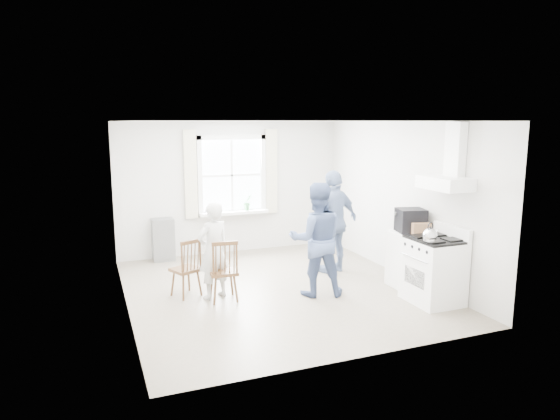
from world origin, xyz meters
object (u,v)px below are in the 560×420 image
object	(u,v)px
stereo_stack	(411,220)
windsor_chair_b	(224,264)
low_cabinet	(408,259)
person_right	(334,222)
windsor_chair_a	(189,262)
person_left	(213,251)
gas_stove	(434,270)
person_mid	(317,239)

from	to	relation	value
stereo_stack	windsor_chair_b	xyz separation A→B (m)	(-2.88, 0.41, -0.51)
windsor_chair_b	low_cabinet	bearing A→B (deg)	-7.65
windsor_chair_b	person_right	distance (m)	2.32
stereo_stack	person_right	distance (m)	1.39
windsor_chair_a	person_left	world-z (taller)	person_left
stereo_stack	windsor_chair_a	bearing A→B (deg)	166.34
gas_stove	windsor_chair_b	xyz separation A→B (m)	(-2.82, 1.09, 0.08)
stereo_stack	gas_stove	bearing A→B (deg)	-95.36
low_cabinet	person_left	bearing A→B (deg)	167.98
person_mid	person_right	size ratio (longest dim) A/B	0.96
windsor_chair_b	person_left	distance (m)	0.31
person_mid	windsor_chair_b	bearing A→B (deg)	8.42
windsor_chair_b	person_left	world-z (taller)	person_left
windsor_chair_b	person_mid	size ratio (longest dim) A/B	0.54
gas_stove	stereo_stack	bearing A→B (deg)	84.64
windsor_chair_a	windsor_chair_b	size ratio (longest dim) A/B	0.96
gas_stove	person_left	size ratio (longest dim) A/B	0.78
person_mid	stereo_stack	bearing A→B (deg)	-173.12
stereo_stack	windsor_chair_a	distance (m)	3.45
windsor_chair_a	person_mid	size ratio (longest dim) A/B	0.52
person_left	person_right	distance (m)	2.33
person_left	person_mid	world-z (taller)	person_mid
person_right	person_left	bearing A→B (deg)	-5.07
windsor_chair_a	person_left	xyz separation A→B (m)	(0.33, -0.15, 0.17)
gas_stove	windsor_chair_a	bearing A→B (deg)	155.43
gas_stove	person_mid	bearing A→B (deg)	147.60
person_mid	person_left	bearing A→B (deg)	-0.31
gas_stove	low_cabinet	bearing A→B (deg)	84.32
windsor_chair_b	person_mid	distance (m)	1.42
low_cabinet	stereo_stack	size ratio (longest dim) A/B	1.87
low_cabinet	windsor_chair_b	bearing A→B (deg)	172.35
stereo_stack	person_mid	distance (m)	1.54
gas_stove	windsor_chair_b	distance (m)	3.02
gas_stove	person_left	xyz separation A→B (m)	(-2.92, 1.34, 0.24)
person_right	windsor_chair_b	bearing A→B (deg)	1.51
windsor_chair_b	person_mid	xyz separation A→B (m)	(1.38, -0.18, 0.29)
windsor_chair_b	stereo_stack	bearing A→B (deg)	-8.05
gas_stove	windsor_chair_b	world-z (taller)	gas_stove
windsor_chair_a	person_left	bearing A→B (deg)	-24.21
low_cabinet	stereo_stack	xyz separation A→B (m)	(-0.01, -0.02, 0.63)
person_right	person_mid	bearing A→B (deg)	32.25
low_cabinet	person_right	bearing A→B (deg)	121.97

